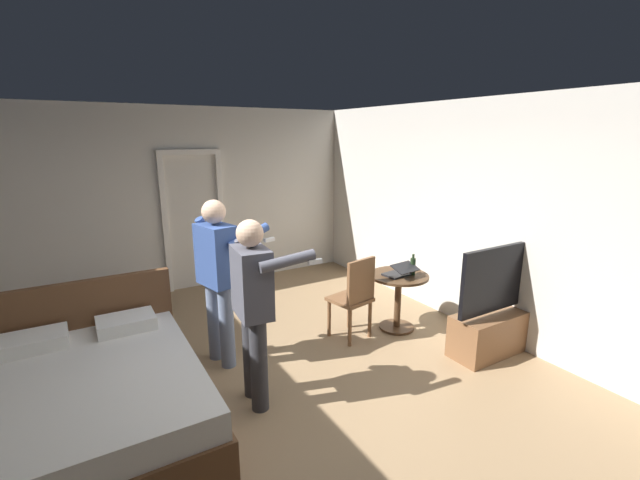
# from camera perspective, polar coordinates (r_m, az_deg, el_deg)

# --- Properties ---
(ground_plane) EXTENTS (7.42, 7.42, 0.00)m
(ground_plane) POSITION_cam_1_polar(r_m,az_deg,el_deg) (4.13, -3.88, -20.33)
(ground_plane) COLOR #997A56
(wall_back) EXTENTS (5.45, 0.12, 2.75)m
(wall_back) POSITION_cam_1_polar(r_m,az_deg,el_deg) (6.73, -17.53, 5.21)
(wall_back) COLOR beige
(wall_back) RESTS_ON ground_plane
(wall_right) EXTENTS (0.12, 6.98, 2.75)m
(wall_right) POSITION_cam_1_polar(r_m,az_deg,el_deg) (5.27, 22.64, 2.49)
(wall_right) COLOR beige
(wall_right) RESTS_ON ground_plane
(doorway_frame) EXTENTS (0.93, 0.08, 2.13)m
(doorway_frame) POSITION_cam_1_polar(r_m,az_deg,el_deg) (6.69, -16.82, 3.87)
(doorway_frame) COLOR white
(doorway_frame) RESTS_ON ground_plane
(bed) EXTENTS (1.64, 2.01, 1.02)m
(bed) POSITION_cam_1_polar(r_m,az_deg,el_deg) (3.97, -28.59, -18.59)
(bed) COLOR brown
(bed) RESTS_ON ground_plane
(tv_flatscreen) EXTENTS (1.22, 0.40, 1.22)m
(tv_flatscreen) POSITION_cam_1_polar(r_m,az_deg,el_deg) (5.06, 22.70, -10.11)
(tv_flatscreen) COLOR brown
(tv_flatscreen) RESTS_ON ground_plane
(side_table) EXTENTS (0.71, 0.71, 0.70)m
(side_table) POSITION_cam_1_polar(r_m,az_deg,el_deg) (5.24, 10.55, -6.94)
(side_table) COLOR #4C331E
(side_table) RESTS_ON ground_plane
(laptop) EXTENTS (0.35, 0.36, 0.16)m
(laptop) POSITION_cam_1_polar(r_m,az_deg,el_deg) (5.10, 10.79, -4.25)
(laptop) COLOR black
(laptop) RESTS_ON side_table
(bottle_on_table) EXTENTS (0.06, 0.06, 0.25)m
(bottle_on_table) POSITION_cam_1_polar(r_m,az_deg,el_deg) (5.17, 12.47, -3.46)
(bottle_on_table) COLOR #1F301A
(bottle_on_table) RESTS_ON side_table
(wooden_chair) EXTENTS (0.49, 0.49, 0.99)m
(wooden_chair) POSITION_cam_1_polar(r_m,az_deg,el_deg) (4.90, 4.71, -7.43)
(wooden_chair) COLOR brown
(wooden_chair) RESTS_ON ground_plane
(person_blue_shirt) EXTENTS (0.65, 0.61, 1.67)m
(person_blue_shirt) POSITION_cam_1_polar(r_m,az_deg,el_deg) (3.65, -8.96, -8.17)
(person_blue_shirt) COLOR #333338
(person_blue_shirt) RESTS_ON ground_plane
(person_striped_shirt) EXTENTS (0.75, 0.61, 1.73)m
(person_striped_shirt) POSITION_cam_1_polar(r_m,az_deg,el_deg) (4.36, -13.63, -4.14)
(person_striped_shirt) COLOR slate
(person_striped_shirt) RESTS_ON ground_plane
(suitcase_dark) EXTENTS (0.62, 0.48, 0.42)m
(suitcase_dark) POSITION_cam_1_polar(r_m,az_deg,el_deg) (6.09, -26.30, -7.89)
(suitcase_dark) COLOR black
(suitcase_dark) RESTS_ON ground_plane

